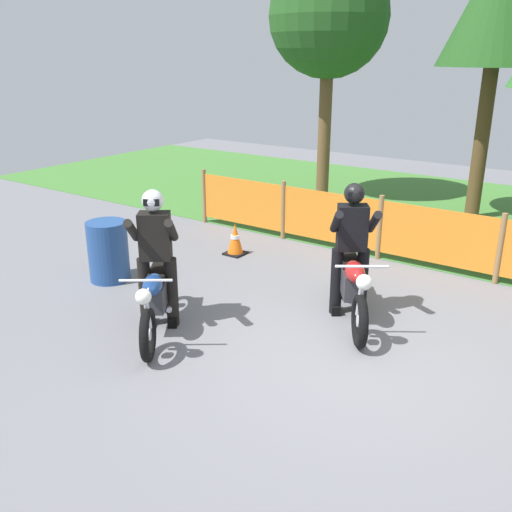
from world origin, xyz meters
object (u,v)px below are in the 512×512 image
Objects in this scene: rider_lead at (351,245)px; rider_trailing at (156,251)px; motorcycle_trailing at (156,298)px; traffic_cone at (235,239)px; motorcycle_lead at (352,286)px; spare_drum at (108,251)px.

rider_trailing is (-1.74, -1.61, 0.03)m from rider_lead.
rider_trailing is (-0.12, 0.17, 0.51)m from motorcycle_trailing.
rider_trailing reaches higher than traffic_cone.
traffic_cone is (-0.91, 2.73, -0.18)m from motorcycle_trailing.
motorcycle_lead is 3.57m from spare_drum.
traffic_cone is at bearing 66.62° from spare_drum.
spare_drum is (-1.75, 0.80, 0.00)m from motorcycle_trailing.
rider_trailing is 3.19× the size of traffic_cone.
rider_trailing is at bearing -21.19° from spare_drum.
spare_drum is (-0.84, -1.94, 0.18)m from traffic_cone.
spare_drum is (-1.63, 0.63, -0.51)m from rider_trailing.
rider_trailing is (-1.85, -1.45, 0.49)m from motorcycle_lead.
traffic_cone is (-2.53, 0.96, -0.66)m from rider_lead.
rider_lead reaches higher than motorcycle_trailing.
rider_trailing is at bearing -179.49° from motorcycle_trailing.
rider_lead is 1.92× the size of spare_drum.
motorcycle_lead is 3.23× the size of traffic_cone.
spare_drum is (-3.48, -0.82, -0.02)m from motorcycle_lead.
motorcycle_trailing is 2.89m from traffic_cone.
motorcycle_trailing is at bearing -24.48° from spare_drum.
traffic_cone is at bearing -147.27° from motorcycle_lead.
motorcycle_trailing is 3.02× the size of traffic_cone.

